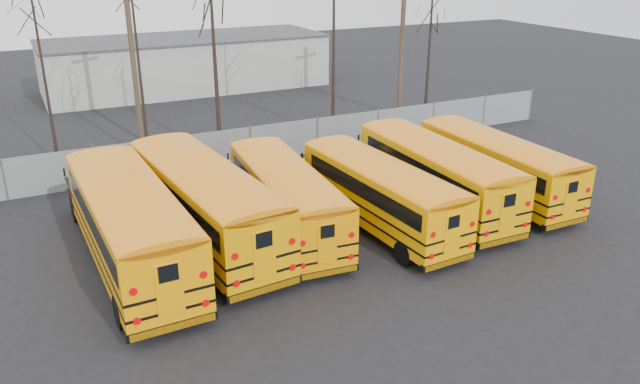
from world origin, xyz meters
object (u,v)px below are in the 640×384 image
bus_d (378,188)px  bus_c (284,193)px  utility_pole_left (132,54)px  utility_pole_right (402,37)px  bus_a (128,218)px  bus_e (433,169)px  bus_b (202,197)px  bus_f (494,161)px

bus_d → bus_c: bearing=157.4°
utility_pole_left → utility_pole_right: utility_pole_right is taller
bus_a → bus_e: bearing=-3.0°
utility_pole_left → utility_pole_right: size_ratio=0.99×
utility_pole_left → bus_a: bearing=-113.5°
utility_pole_left → bus_b: bearing=-103.2°
bus_b → utility_pole_left: 15.46m
bus_c → bus_e: 6.93m
bus_f → utility_pole_left: utility_pole_left is taller
bus_d → bus_f: size_ratio=1.00×
bus_c → bus_f: 10.28m
bus_a → bus_f: 16.45m
bus_c → utility_pole_right: (14.63, 13.83, 3.57)m
bus_f → bus_a: bearing=179.0°
bus_b → bus_d: (6.87, -1.75, -0.24)m
bus_c → bus_f: (10.26, -0.69, 0.00)m
bus_e → bus_b: bearing=175.2°
utility_pole_left → bus_c: bearing=-91.3°
bus_b → bus_a: bearing=-170.2°
bus_d → bus_f: bus_f is taller
bus_e → utility_pole_left: bearing=121.7°
utility_pole_left → utility_pole_right: bearing=-16.7°
bus_f → utility_pole_right: bearing=73.6°
bus_a → bus_c: 6.20m
bus_d → bus_f: bearing=1.7°
bus_d → utility_pole_left: bearing=107.1°
bus_d → utility_pole_right: utility_pole_right is taller
bus_a → bus_b: (2.94, 0.78, -0.00)m
bus_a → bus_d: 9.86m
bus_c → bus_d: (3.63, -1.27, -0.00)m
bus_e → bus_f: bus_e is taller
bus_a → bus_f: bus_a is taller
bus_b → bus_e: bus_b is taller
bus_c → bus_a: bearing=-172.1°
bus_d → utility_pole_left: 18.31m
bus_a → utility_pole_right: utility_pole_right is taller
bus_b → bus_d: 7.09m
bus_a → bus_b: bearing=13.1°
bus_b → bus_e: bearing=-11.0°
bus_c → bus_f: bearing=1.3°
bus_d → bus_f: 6.66m
bus_a → bus_e: (13.09, -0.28, -0.15)m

